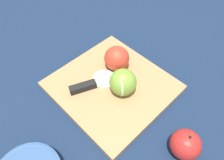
{
  "coord_description": "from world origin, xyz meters",
  "views": [
    {
      "loc": [
        -0.23,
        0.31,
        0.51
      ],
      "look_at": [
        0.0,
        0.0,
        0.04
      ],
      "focal_mm": 35.0,
      "sensor_mm": 36.0,
      "label": 1
    }
  ],
  "objects_px": {
    "knife": "(86,86)",
    "apple_half_right": "(117,58)",
    "apple_whole": "(185,144)",
    "apple_half_left": "(122,83)"
  },
  "relations": [
    {
      "from": "apple_whole",
      "to": "knife",
      "type": "bearing_deg",
      "value": 0.77
    },
    {
      "from": "apple_half_left",
      "to": "apple_half_right",
      "type": "xyz_separation_m",
      "value": [
        0.07,
        -0.07,
        -0.0
      ]
    },
    {
      "from": "apple_half_left",
      "to": "knife",
      "type": "relative_size",
      "value": 0.51
    },
    {
      "from": "apple_whole",
      "to": "apple_half_right",
      "type": "bearing_deg",
      "value": -22.66
    },
    {
      "from": "apple_half_right",
      "to": "apple_whole",
      "type": "relative_size",
      "value": 0.89
    },
    {
      "from": "apple_half_left",
      "to": "apple_whole",
      "type": "relative_size",
      "value": 0.9
    },
    {
      "from": "apple_half_right",
      "to": "apple_half_left",
      "type": "bearing_deg",
      "value": -85.53
    },
    {
      "from": "apple_half_right",
      "to": "knife",
      "type": "distance_m",
      "value": 0.12
    },
    {
      "from": "apple_half_left",
      "to": "knife",
      "type": "distance_m",
      "value": 0.11
    },
    {
      "from": "knife",
      "to": "apple_half_right",
      "type": "bearing_deg",
      "value": 21.51
    }
  ]
}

